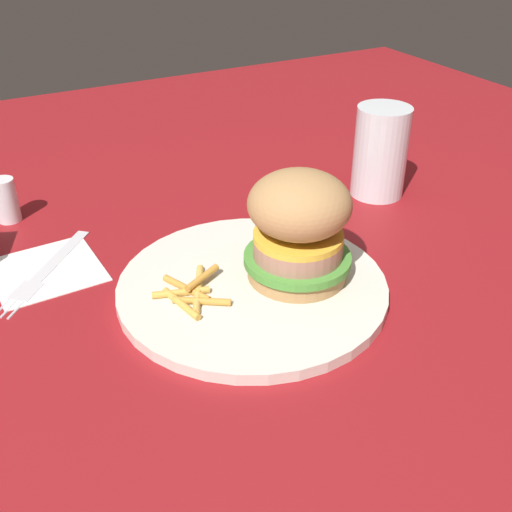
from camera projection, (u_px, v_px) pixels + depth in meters
ground_plane at (257, 297)px, 0.62m from camera, size 1.60×1.60×0.00m
plate at (256, 286)px, 0.63m from camera, size 0.27×0.27×0.01m
sandwich at (299, 227)px, 0.60m from camera, size 0.11×0.11×0.11m
fries_pile at (192, 292)px, 0.60m from camera, size 0.08×0.08×0.01m
napkin at (46, 270)px, 0.66m from camera, size 0.11×0.11×0.00m
fork at (45, 269)px, 0.66m from camera, size 0.14×0.13×0.00m
drink_glass at (380, 157)px, 0.80m from camera, size 0.07×0.07×0.12m
salt_shaker at (6, 200)px, 0.74m from camera, size 0.03×0.03×0.06m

